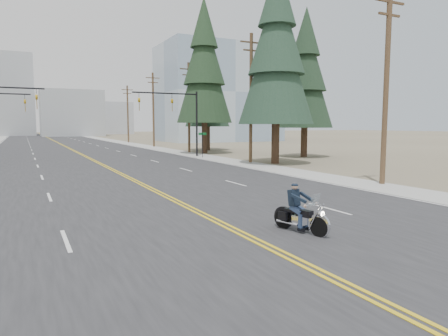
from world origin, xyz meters
name	(u,v)px	position (x,y,z in m)	size (l,w,h in m)	color
ground_plane	(285,256)	(0.00, 0.00, 0.00)	(400.00, 400.00, 0.00)	#776D56
road	(60,144)	(0.00, 70.00, 0.01)	(20.00, 200.00, 0.01)	#303033
sidewalk_right	(123,143)	(11.50, 70.00, 0.01)	(3.00, 200.00, 0.01)	#A5A5A0
traffic_mast_right	(179,111)	(8.98, 32.00, 4.94)	(7.10, 0.26, 7.00)	black
street_sign	(203,140)	(10.80, 30.00, 1.80)	(0.90, 0.06, 2.62)	black
utility_pole_a	(386,84)	(12.50, 8.00, 5.73)	(2.20, 0.30, 11.00)	brown
utility_pole_b	(251,96)	(12.50, 23.00, 5.98)	(2.20, 0.30, 11.50)	brown
utility_pole_c	(189,106)	(12.50, 38.00, 5.73)	(2.20, 0.30, 11.00)	brown
utility_pole_d	(153,109)	(12.50, 53.00, 5.98)	(2.20, 0.30, 11.50)	brown
utility_pole_e	(128,113)	(12.50, 70.00, 5.73)	(2.20, 0.30, 11.00)	brown
glass_building	(218,94)	(32.00, 70.00, 10.00)	(24.00, 16.00, 20.00)	#9EB5CC
haze_bldg_b	(72,113)	(8.00, 125.00, 7.00)	(18.00, 14.00, 14.00)	#ADB2B7
haze_bldg_c	(185,107)	(40.00, 110.00, 9.00)	(16.00, 12.00, 18.00)	#B7BCC6
haze_bldg_d	(0,95)	(-12.00, 140.00, 13.00)	(20.00, 15.00, 26.00)	#ADB2B7
haze_bldg_e	(111,118)	(25.00, 150.00, 6.00)	(14.00, 14.00, 12.00)	#B7BCC6
motorcyclist	(301,208)	(1.79, 1.69, 0.78)	(0.86, 2.00, 1.56)	black
conifer_near	(277,48)	(14.04, 21.29, 10.04)	(6.61, 6.61, 17.49)	#382619
conifer_mid	(306,72)	(20.99, 26.11, 9.00)	(5.88, 5.88, 15.69)	#382619
conifer_tall	(204,64)	(13.71, 36.02, 10.59)	(6.64, 6.64, 18.44)	#382619
conifer_far	(207,81)	(16.56, 41.46, 9.24)	(6.02, 6.02, 16.11)	#382619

